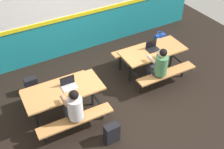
{
  "coord_description": "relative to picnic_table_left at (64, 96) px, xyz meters",
  "views": [
    {
      "loc": [
        -2.51,
        -4.31,
        4.64
      ],
      "look_at": [
        0.0,
        0.12,
        0.55
      ],
      "focal_mm": 44.59,
      "sensor_mm": 36.0,
      "label": 1
    }
  ],
  "objects": [
    {
      "name": "picnic_table_left",
      "position": [
        0.0,
        0.0,
        0.0
      ],
      "size": [
        1.69,
        1.59,
        0.74
      ],
      "color": "tan",
      "rests_on": "ground"
    },
    {
      "name": "laptop_silver",
      "position": [
        0.15,
        0.03,
        0.21
      ],
      "size": [
        0.33,
        0.23,
        0.22
      ],
      "color": "silver",
      "rests_on": "picnic_table_left"
    },
    {
      "name": "satchel_spare",
      "position": [
        0.53,
        -1.13,
        -0.36
      ],
      "size": [
        0.3,
        0.22,
        0.44
      ],
      "color": "black",
      "rests_on": "ground"
    },
    {
      "name": "ground_plane",
      "position": [
        1.27,
        0.03,
        -0.58
      ],
      "size": [
        10.0,
        10.0,
        0.02
      ],
      "primitive_type": "cube",
      "color": "black"
    },
    {
      "name": "student_nearer",
      "position": [
        0.01,
        -0.56,
        0.13
      ],
      "size": [
        0.37,
        0.53,
        1.21
      ],
      "color": "#2D2D38",
      "rests_on": "ground"
    },
    {
      "name": "tote_bag_bright",
      "position": [
        3.59,
        1.29,
        -0.38
      ],
      "size": [
        0.34,
        0.21,
        0.43
      ],
      "color": "#1E47B2",
      "rests_on": "ground"
    },
    {
      "name": "laptop_dark",
      "position": [
        2.54,
        0.33,
        0.21
      ],
      "size": [
        0.33,
        0.23,
        0.22
      ],
      "color": "black",
      "rests_on": "picnic_table_right"
    },
    {
      "name": "picnic_table_right",
      "position": [
        2.53,
        0.29,
        0.0
      ],
      "size": [
        1.69,
        1.59,
        0.74
      ],
      "color": "tan",
      "rests_on": "ground"
    },
    {
      "name": "accent_backdrop",
      "position": [
        1.27,
        2.27,
        0.67
      ],
      "size": [
        8.0,
        0.14,
        2.6
      ],
      "color": "teal",
      "rests_on": "ground"
    },
    {
      "name": "student_further",
      "position": [
        2.31,
        -0.26,
        0.13
      ],
      "size": [
        0.37,
        0.53,
        1.21
      ],
      "color": "#2D2D38",
      "rests_on": "ground"
    },
    {
      "name": "backpack_dark",
      "position": [
        -0.44,
        1.1,
        -0.36
      ],
      "size": [
        0.3,
        0.22,
        0.44
      ],
      "color": "black",
      "rests_on": "ground"
    }
  ]
}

